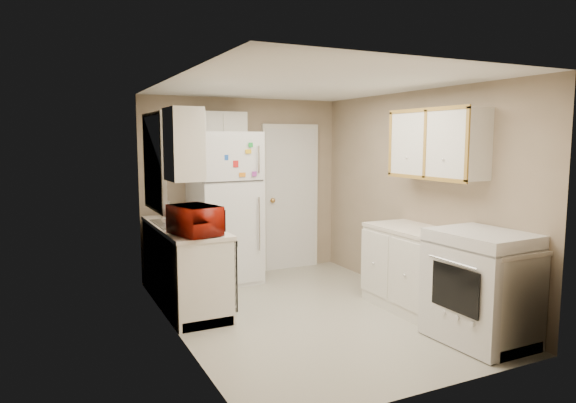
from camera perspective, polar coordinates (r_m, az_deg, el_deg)
name	(u,v)px	position (r m, az deg, el deg)	size (l,w,h in m)	color
floor	(308,313)	(5.61, 2.28, -12.30)	(3.80, 3.80, 0.00)	#BCB8AA
ceiling	(310,84)	(5.33, 2.41, 12.86)	(3.80, 3.80, 0.00)	white
wall_left	(175,210)	(4.84, -12.41, -0.92)	(3.80, 3.80, 0.00)	gray
wall_right	(415,196)	(6.12, 13.96, 0.65)	(3.80, 3.80, 0.00)	gray
wall_back	(243,187)	(7.06, -4.97, 1.63)	(2.80, 2.80, 0.00)	gray
wall_front	(435,231)	(3.79, 16.07, -3.18)	(2.80, 2.80, 0.00)	gray
left_counter	(184,265)	(5.91, -11.44, -6.89)	(0.60, 1.80, 0.90)	silver
dishwasher	(226,271)	(5.42, -6.85, -7.62)	(0.03, 0.58, 0.72)	black
sink	(180,227)	(5.97, -11.90, -2.75)	(0.54, 0.74, 0.16)	gray
microwave	(195,220)	(5.17, -10.25, -2.06)	(0.30, 0.54, 0.36)	maroon
soap_bottle	(169,209)	(6.44, -13.10, -0.83)	(0.09, 0.09, 0.20)	beige
window_blinds	(155,162)	(5.84, -14.56, 4.27)	(0.10, 0.98, 1.08)	silver
upper_cabinet_left	(184,144)	(5.05, -11.52, 6.24)	(0.30, 0.45, 0.70)	silver
refrigerator	(224,208)	(6.68, -7.16, -0.68)	(0.80, 0.78, 1.94)	silver
cabinet_over_fridge	(218,127)	(6.76, -7.78, 8.15)	(0.70, 0.30, 0.40)	silver
interior_door	(290,198)	(7.32, 0.28, 0.43)	(0.86, 0.06, 2.08)	silver
right_counter	(442,278)	(5.47, 16.71, -8.17)	(0.60, 2.00, 0.90)	silver
stove	(480,287)	(5.04, 20.60, -8.84)	(0.69, 0.85, 1.03)	silver
upper_cabinet_right	(437,144)	(5.61, 16.24, 6.16)	(0.30, 1.20, 0.70)	silver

